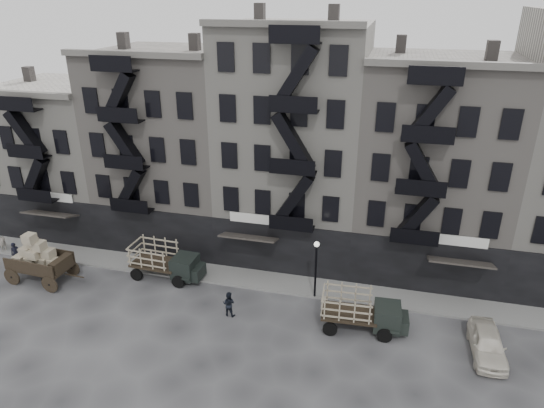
% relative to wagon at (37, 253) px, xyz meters
% --- Properties ---
extents(ground, '(140.00, 140.00, 0.00)m').
position_rel_wagon_xyz_m(ground, '(16.31, -0.08, -2.15)').
color(ground, '#38383A').
rests_on(ground, ground).
extents(sidewalk, '(55.00, 2.50, 0.15)m').
position_rel_wagon_xyz_m(sidewalk, '(16.31, 3.67, -2.08)').
color(sidewalk, slate).
rests_on(sidewalk, ground).
extents(building_west, '(10.00, 11.35, 13.20)m').
position_rel_wagon_xyz_m(building_west, '(-3.69, 9.74, 3.85)').
color(building_west, '#AAA69C').
rests_on(building_west, ground).
extents(building_midwest, '(10.00, 11.35, 16.20)m').
position_rel_wagon_xyz_m(building_midwest, '(6.31, 9.74, 5.35)').
color(building_midwest, gray).
rests_on(building_midwest, ground).
extents(building_center, '(10.00, 11.35, 18.20)m').
position_rel_wagon_xyz_m(building_center, '(16.31, 9.74, 6.35)').
color(building_center, '#AAA69C').
rests_on(building_center, ground).
extents(building_mideast, '(10.00, 11.35, 16.20)m').
position_rel_wagon_xyz_m(building_mideast, '(26.31, 9.74, 5.35)').
color(building_mideast, gray).
rests_on(building_mideast, ground).
extents(lamp_post, '(0.36, 0.36, 4.28)m').
position_rel_wagon_xyz_m(lamp_post, '(19.31, 2.52, 0.63)').
color(lamp_post, black).
rests_on(lamp_post, ground).
extents(wagon, '(4.59, 2.66, 3.77)m').
position_rel_wagon_xyz_m(wagon, '(0.00, 0.00, 0.00)').
color(wagon, black).
rests_on(wagon, ground).
extents(stake_truck_west, '(5.33, 2.39, 2.63)m').
position_rel_wagon_xyz_m(stake_truck_west, '(8.50, 2.51, -0.65)').
color(stake_truck_west, black).
rests_on(stake_truck_west, ground).
extents(stake_truck_east, '(5.22, 2.36, 2.57)m').
position_rel_wagon_xyz_m(stake_truck_east, '(22.57, -0.02, -0.68)').
color(stake_truck_east, black).
rests_on(stake_truck_east, ground).
extents(car_east, '(1.88, 4.41, 1.48)m').
position_rel_wagon_xyz_m(car_east, '(29.68, -0.58, -1.41)').
color(car_east, silver).
rests_on(car_east, ground).
extents(pedestrian_west, '(0.71, 0.78, 1.78)m').
position_rel_wagon_xyz_m(pedestrian_west, '(-3.24, 1.44, -1.26)').
color(pedestrian_west, black).
rests_on(pedestrian_west, ground).
extents(pedestrian_mid, '(0.86, 0.69, 1.70)m').
position_rel_wagon_xyz_m(pedestrian_mid, '(14.33, -0.67, -1.30)').
color(pedestrian_mid, black).
rests_on(pedestrian_mid, ground).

